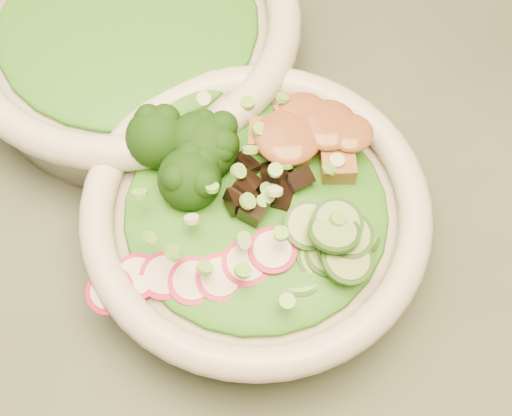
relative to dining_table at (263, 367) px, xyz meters
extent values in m
cube|color=#4F5D4D|center=(0.00, 0.00, 0.10)|extent=(1.20, 0.80, 0.03)
cylinder|color=beige|center=(0.00, 0.07, 0.14)|extent=(0.22, 0.22, 0.05)
torus|color=beige|center=(0.00, 0.07, 0.17)|extent=(0.25, 0.25, 0.02)
cylinder|color=beige|center=(-0.07, 0.25, 0.14)|extent=(0.25, 0.25, 0.06)
torus|color=beige|center=(-0.07, 0.25, 0.18)|extent=(0.29, 0.29, 0.03)
ellipsoid|color=#205912|center=(0.00, 0.07, 0.17)|extent=(0.19, 0.19, 0.02)
ellipsoid|color=#205912|center=(-0.07, 0.25, 0.18)|extent=(0.19, 0.19, 0.02)
ellipsoid|color=brown|center=(0.05, 0.11, 0.19)|extent=(0.07, 0.05, 0.01)
camera|label=1|loc=(-0.03, -0.17, 0.62)|focal=50.00mm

